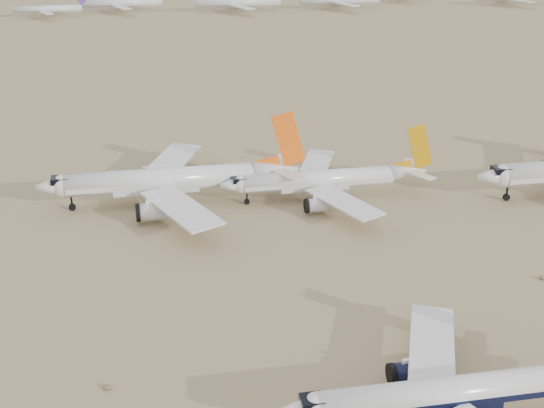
% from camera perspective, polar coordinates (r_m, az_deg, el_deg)
% --- Properties ---
extents(main_airliner, '(42.15, 41.17, 14.88)m').
position_cam_1_polar(main_airliner, '(93.31, 14.25, -13.54)').
color(main_airliner, silver).
rests_on(main_airliner, ground).
extents(row2_gold_tail, '(41.25, 40.34, 14.69)m').
position_cam_1_polar(row2_gold_tail, '(152.37, 4.13, 1.85)').
color(row2_gold_tail, silver).
rests_on(row2_gold_tail, ground).
extents(row2_orange_tail, '(49.97, 48.89, 17.83)m').
position_cam_1_polar(row2_orange_tail, '(150.63, -7.52, 1.82)').
color(row2_orange_tail, silver).
rests_on(row2_orange_tail, ground).
extents(distant_storage_row, '(472.20, 59.24, 14.97)m').
position_cam_1_polar(distant_storage_row, '(397.43, -12.81, 14.38)').
color(distant_storage_row, silver).
rests_on(distant_storage_row, ground).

